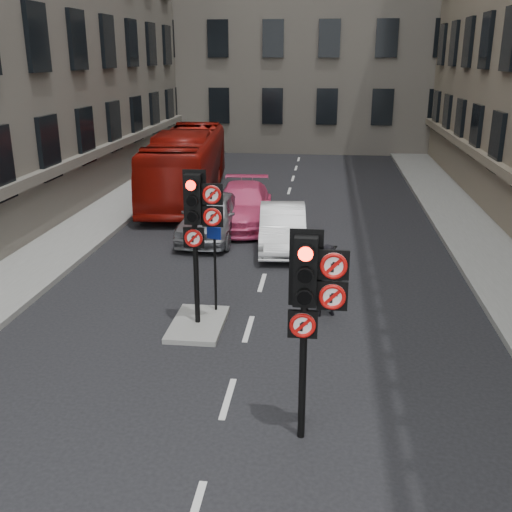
% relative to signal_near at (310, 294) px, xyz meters
% --- Properties ---
extents(ground, '(120.00, 120.00, 0.00)m').
position_rel_signal_near_xyz_m(ground, '(-1.49, -0.99, -2.58)').
color(ground, black).
rests_on(ground, ground).
extents(pavement_left, '(3.00, 50.00, 0.16)m').
position_rel_signal_near_xyz_m(pavement_left, '(-8.69, 11.01, -2.50)').
color(pavement_left, gray).
rests_on(pavement_left, ground).
extents(pavement_right, '(3.00, 50.00, 0.16)m').
position_rel_signal_near_xyz_m(pavement_right, '(5.71, 11.01, -2.50)').
color(pavement_right, gray).
rests_on(pavement_right, ground).
extents(centre_island, '(1.20, 2.00, 0.12)m').
position_rel_signal_near_xyz_m(centre_island, '(-2.69, 4.01, -2.52)').
color(centre_island, gray).
rests_on(centre_island, ground).
extents(signal_near, '(0.91, 0.40, 3.58)m').
position_rel_signal_near_xyz_m(signal_near, '(0.00, 0.00, 0.00)').
color(signal_near, black).
rests_on(signal_near, ground).
extents(signal_far, '(0.91, 0.40, 3.58)m').
position_rel_signal_near_xyz_m(signal_far, '(-2.60, 4.00, 0.12)').
color(signal_far, black).
rests_on(signal_far, centre_island).
extents(car_silver, '(1.93, 4.58, 1.55)m').
position_rel_signal_near_xyz_m(car_silver, '(-3.71, 11.20, -1.81)').
color(car_silver, '#94969B').
rests_on(car_silver, ground).
extents(car_white, '(1.82, 4.33, 1.39)m').
position_rel_signal_near_xyz_m(car_white, '(-1.17, 10.30, -1.89)').
color(car_white, white).
rests_on(car_white, ground).
extents(car_pink, '(2.35, 5.18, 1.47)m').
position_rel_signal_near_xyz_m(car_pink, '(-2.87, 13.02, -1.85)').
color(car_pink, '#E04276').
rests_on(car_pink, ground).
extents(bus_red, '(3.40, 10.80, 2.96)m').
position_rel_signal_near_xyz_m(bus_red, '(-5.91, 17.09, -1.10)').
color(bus_red, maroon).
rests_on(bus_red, ground).
extents(motorcycle, '(0.57, 1.85, 1.11)m').
position_rel_signal_near_xyz_m(motorcycle, '(0.48, 6.84, -2.03)').
color(motorcycle, black).
rests_on(motorcycle, ground).
extents(motorcyclist, '(0.78, 0.64, 1.83)m').
position_rel_signal_near_xyz_m(motorcyclist, '(0.27, 5.01, -1.67)').
color(motorcyclist, black).
rests_on(motorcyclist, ground).
extents(info_sign, '(0.36, 0.16, 2.12)m').
position_rel_signal_near_xyz_m(info_sign, '(-2.39, 4.74, -1.09)').
color(info_sign, black).
rests_on(info_sign, centre_island).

